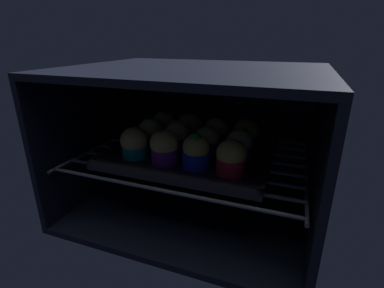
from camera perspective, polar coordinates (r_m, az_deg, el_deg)
name	(u,v)px	position (r cm, az deg, el deg)	size (l,w,h in cm)	color
oven_cavity	(200,138)	(75.26, 1.60, 1.25)	(59.00, 47.00, 37.00)	black
oven_rack	(194,155)	(72.73, 0.47, -2.30)	(54.80, 42.00, 0.80)	#444756
baking_tray	(192,154)	(70.88, 0.00, -1.99)	(38.76, 30.88, 2.20)	black
muffin_row0_col0	(134,144)	(68.01, -11.46, 0.09)	(6.53, 6.53, 7.34)	#0C8C84
muffin_row0_col1	(164,147)	(63.75, -5.59, -0.57)	(6.40, 6.40, 7.91)	#7A238C
muffin_row0_col2	(196,151)	(61.22, 0.81, -1.49)	(6.04, 6.04, 8.15)	#1928B7
muffin_row0_col3	(231,158)	(58.97, 7.85, -2.76)	(6.23, 6.23, 7.50)	red
muffin_row1_col0	(151,133)	(74.09, -8.31, 2.17)	(6.04, 6.04, 7.71)	#0C8C84
muffin_row1_col1	(177,137)	(70.99, -3.05, 1.50)	(6.04, 6.04, 7.90)	#7A238C
muffin_row1_col2	(207,142)	(68.52, 3.09, 0.48)	(6.04, 6.04, 6.99)	#7A238C
muffin_row1_col3	(239,145)	(66.54, 9.44, -0.24)	(6.04, 6.04, 7.32)	#7A238C
muffin_row2_col0	(164,125)	(80.84, -5.59, 3.88)	(6.04, 6.04, 7.76)	silver
muffin_row2_col1	(190,128)	(77.64, -0.46, 3.33)	(6.57, 6.57, 7.79)	red
muffin_row2_col2	(216,132)	(75.53, 4.84, 2.41)	(6.22, 6.22, 7.15)	#1928B7
muffin_row2_col3	(246,134)	(73.93, 10.75, 2.02)	(6.35, 6.35, 7.62)	#1928B7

